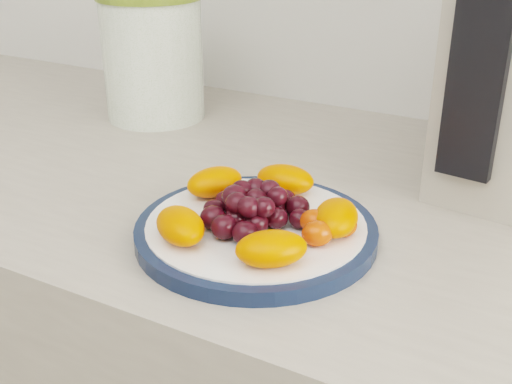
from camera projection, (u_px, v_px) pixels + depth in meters
The scene contains 5 objects.
plate_rim at pixel (256, 231), 0.63m from camera, with size 0.24×0.24×0.01m, color #111F3A.
plate_face at pixel (256, 230), 0.63m from camera, with size 0.21×0.21×0.02m, color white.
canister at pixel (153, 60), 0.94m from camera, with size 0.14×0.14×0.17m, color #426C20.
appliance_panel at pixel (480, 62), 0.61m from camera, with size 0.05×0.02×0.24m, color black.
fruit_plate at pixel (260, 209), 0.62m from camera, with size 0.20×0.20×0.04m.
Camera 1 is at (0.27, 0.57, 1.21)m, focal length 45.00 mm.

